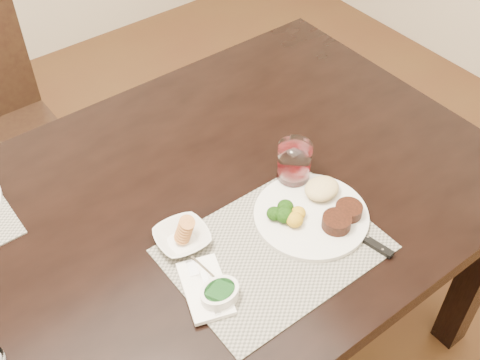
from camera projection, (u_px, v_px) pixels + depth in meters
dining_table at (119, 270)px, 1.41m from camera, size 2.00×1.00×0.75m
placemat_near at (274, 249)px, 1.34m from camera, size 0.46×0.34×0.00m
dinner_plate at (316, 211)px, 1.40m from camera, size 0.27×0.27×0.05m
napkin_fork at (205, 288)px, 1.26m from camera, size 0.13×0.18×0.02m
steak_knife at (367, 238)px, 1.36m from camera, size 0.04×0.21×0.01m
cracker_bowl at (182, 238)px, 1.34m from camera, size 0.13×0.13×0.05m
sauce_ramekin at (220, 294)px, 1.23m from camera, size 0.09×0.13×0.07m
wine_glass_near at (294, 165)px, 1.46m from camera, size 0.08×0.08×0.11m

